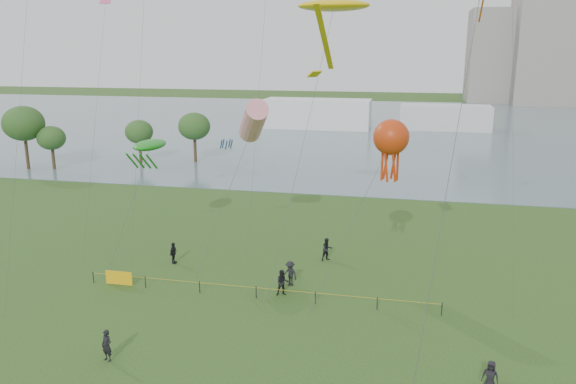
# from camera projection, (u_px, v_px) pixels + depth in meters

# --- Properties ---
(lake) EXTENTS (400.00, 120.00, 0.08)m
(lake) POSITION_uv_depth(u_px,v_px,m) (376.00, 126.00, 120.23)
(lake) COLOR slate
(lake) RESTS_ON ground_plane
(building_mid) EXTENTS (20.00, 20.00, 38.00)m
(building_mid) POSITION_uv_depth(u_px,v_px,m) (549.00, 39.00, 164.89)
(building_mid) COLOR gray
(building_mid) RESTS_ON ground_plane
(building_low) EXTENTS (16.00, 18.00, 28.00)m
(building_low) POSITION_uv_depth(u_px,v_px,m) (495.00, 56.00, 174.66)
(building_low) COLOR gray
(building_low) RESTS_ON ground_plane
(pavilion_left) EXTENTS (22.00, 8.00, 6.00)m
(pavilion_left) POSITION_uv_depth(u_px,v_px,m) (317.00, 114.00, 117.20)
(pavilion_left) COLOR white
(pavilion_left) RESTS_ON ground_plane
(pavilion_right) EXTENTS (18.00, 7.00, 5.00)m
(pavilion_right) POSITION_uv_depth(u_px,v_px,m) (445.00, 118.00, 114.87)
(pavilion_right) COLOR silver
(pavilion_right) RESTS_ON ground_plane
(trees) EXTENTS (25.91, 14.66, 8.70)m
(trees) POSITION_uv_depth(u_px,v_px,m) (92.00, 128.00, 78.20)
(trees) COLOR #3A2A1A
(trees) RESTS_ON ground_plane
(fence) EXTENTS (24.07, 0.07, 1.05)m
(fence) POSITION_uv_depth(u_px,v_px,m) (170.00, 283.00, 38.63)
(fence) COLOR black
(fence) RESTS_ON ground_plane
(spectator_a) EXTENTS (1.05, 0.94, 1.79)m
(spectator_a) POSITION_uv_depth(u_px,v_px,m) (282.00, 283.00, 37.75)
(spectator_a) COLOR black
(spectator_a) RESTS_ON ground_plane
(spectator_b) EXTENTS (1.34, 1.15, 1.80)m
(spectator_b) POSITION_uv_depth(u_px,v_px,m) (290.00, 273.00, 39.31)
(spectator_b) COLOR black
(spectator_b) RESTS_ON ground_plane
(spectator_c) EXTENTS (0.46, 1.01, 1.69)m
(spectator_c) POSITION_uv_depth(u_px,v_px,m) (173.00, 253.00, 43.40)
(spectator_c) COLOR black
(spectator_c) RESTS_ON ground_plane
(spectator_d) EXTENTS (0.93, 0.75, 1.64)m
(spectator_d) POSITION_uv_depth(u_px,v_px,m) (490.00, 377.00, 27.07)
(spectator_d) COLOR black
(spectator_d) RESTS_ON ground_plane
(spectator_f) EXTENTS (0.74, 0.60, 1.76)m
(spectator_f) POSITION_uv_depth(u_px,v_px,m) (107.00, 346.00, 29.80)
(spectator_f) COLOR black
(spectator_f) RESTS_ON ground_plane
(spectator_g) EXTENTS (1.12, 1.07, 1.81)m
(spectator_g) POSITION_uv_depth(u_px,v_px,m) (327.00, 249.00, 44.01)
(spectator_g) COLOR black
(spectator_g) RESTS_ON ground_plane
(kite_stingray) EXTENTS (5.39, 11.08, 19.62)m
(kite_stingray) POSITION_uv_depth(u_px,v_px,m) (333.00, 6.00, 40.36)
(kite_stingray) COLOR #3F3F42
(kite_windsock) EXTENTS (4.83, 7.82, 12.70)m
(kite_windsock) POSITION_uv_depth(u_px,v_px,m) (253.00, 122.00, 42.54)
(kite_windsock) COLOR #3F3F42
(kite_creature) EXTENTS (2.84, 6.38, 9.12)m
(kite_creature) POSITION_uv_depth(u_px,v_px,m) (150.00, 145.00, 44.70)
(kite_creature) COLOR #3F3F42
(kite_octopus) EXTENTS (5.63, 6.33, 11.79)m
(kite_octopus) POSITION_uv_depth(u_px,v_px,m) (391.00, 138.00, 36.45)
(kite_octopus) COLOR #3F3F42
(kite_delta) EXTENTS (3.41, 9.76, 19.65)m
(kite_delta) POSITION_uv_depth(u_px,v_px,m) (478.00, 4.00, 24.27)
(kite_delta) COLOR #3F3F42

